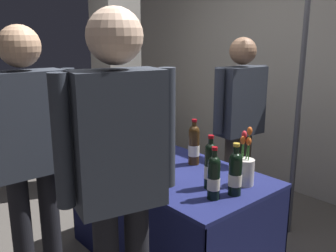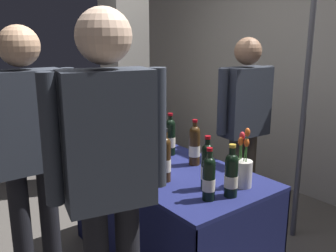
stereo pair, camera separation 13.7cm
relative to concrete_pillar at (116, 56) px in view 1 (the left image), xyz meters
name	(u,v)px [view 1 (the left image)]	position (x,y,z in m)	size (l,w,h in m)	color
back_partition	(312,77)	(1.56, 1.31, -0.18)	(6.29, 0.12, 2.48)	#9E998E
concrete_pillar	(116,56)	(0.00, 0.00, 0.00)	(0.39, 0.39, 2.85)	gray
tasting_table	(168,196)	(1.56, -0.61, -0.91)	(1.47, 0.79, 0.74)	#191E51
featured_wine_bottle	(194,144)	(1.63, -0.42, -0.54)	(0.08, 0.08, 0.33)	#38230F
display_bottle_0	(145,144)	(1.35, -0.64, -0.56)	(0.08, 0.08, 0.29)	#38230F
display_bottle_1	(214,177)	(2.12, -0.75, -0.55)	(0.07, 0.07, 0.31)	black
display_bottle_2	(168,136)	(1.35, -0.42, -0.54)	(0.08, 0.08, 0.33)	black
display_bottle_3	(109,140)	(1.08, -0.78, -0.56)	(0.08, 0.08, 0.30)	#38230F
display_bottle_4	(235,173)	(2.16, -0.61, -0.55)	(0.08, 0.08, 0.31)	black
display_bottle_5	(148,157)	(1.65, -0.85, -0.53)	(0.08, 0.08, 0.36)	#192333
display_bottle_6	(156,136)	(1.25, -0.46, -0.55)	(0.07, 0.07, 0.33)	black
display_bottle_7	(210,165)	(2.00, -0.65, -0.54)	(0.07, 0.07, 0.33)	black
display_bottle_8	(167,159)	(1.75, -0.77, -0.53)	(0.08, 0.08, 0.35)	#38230F
wine_glass_near_vendor	(110,151)	(1.23, -0.87, -0.59)	(0.08, 0.08, 0.13)	silver
flower_vase	(245,168)	(2.11, -0.45, -0.58)	(0.11, 0.11, 0.38)	silver
brochure_stand	(161,165)	(1.64, -0.73, -0.62)	(0.14, 0.01, 0.14)	silver
vendor_presenter	(240,115)	(1.49, 0.27, -0.44)	(0.25, 0.59, 1.64)	#4C4233
taster_foreground_right	(29,143)	(1.33, -1.48, -0.39)	(0.23, 0.62, 1.71)	black
taster_foreground_left	(119,167)	(2.08, -1.35, -0.36)	(0.29, 0.56, 1.77)	black
booth_signpost	(302,64)	(1.93, 0.45, 0.01)	(0.58, 0.04, 2.27)	#47474C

